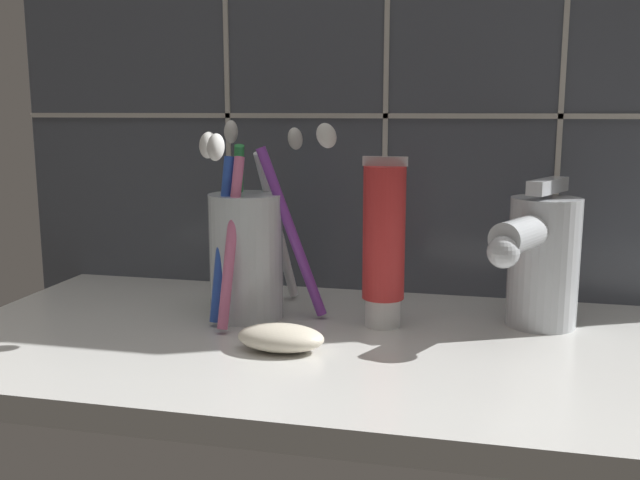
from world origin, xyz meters
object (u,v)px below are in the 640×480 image
(soap_bar, at_px, (281,338))
(sink_faucet, at_px, (540,257))
(toothbrush_cup, at_px, (247,249))
(toothpaste_tube, at_px, (384,243))

(soap_bar, bearing_deg, sink_faucet, 28.77)
(soap_bar, bearing_deg, toothbrush_cup, 123.23)
(toothpaste_tube, relative_size, sink_faucet, 1.15)
(toothbrush_cup, xyz_separation_m, toothpaste_tube, (0.12, -0.00, 0.01))
(toothbrush_cup, bearing_deg, soap_bar, -56.77)
(toothpaste_tube, bearing_deg, toothbrush_cup, 179.67)
(toothbrush_cup, distance_m, toothpaste_tube, 0.12)
(toothbrush_cup, relative_size, toothpaste_tube, 1.21)
(toothbrush_cup, relative_size, sink_faucet, 1.39)
(toothbrush_cup, distance_m, soap_bar, 0.11)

